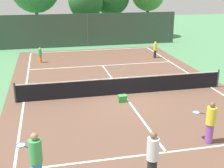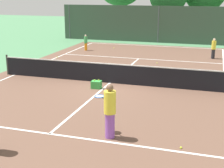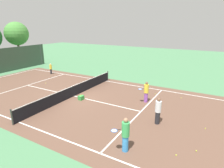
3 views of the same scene
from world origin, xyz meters
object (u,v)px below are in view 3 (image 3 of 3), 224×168
at_px(tennis_ball_6, 205,128).
at_px(ball_crate, 81,98).
at_px(player_3, 125,134).
at_px(tennis_ball_0, 176,155).
at_px(player_4, 158,111).
at_px(tennis_ball_1, 155,94).
at_px(tennis_ball_2, 181,98).
at_px(tennis_ball_3, 46,83).
at_px(player_0, 51,69).
at_px(player_1, 146,92).
at_px(tennis_ball_7, 196,151).

bearing_deg(tennis_ball_6, ball_crate, 90.11).
distance_m(player_3, tennis_ball_0, 2.68).
bearing_deg(player_4, tennis_ball_1, 18.68).
bearing_deg(tennis_ball_2, tennis_ball_6, -153.41).
relative_size(tennis_ball_3, tennis_ball_6, 1.00).
bearing_deg(tennis_ball_1, player_0, 87.35).
relative_size(player_1, tennis_ball_2, 26.44).
bearing_deg(tennis_ball_7, player_0, 67.31).
height_order(player_4, tennis_ball_3, player_4).
distance_m(tennis_ball_0, tennis_ball_1, 8.69).
distance_m(player_0, tennis_ball_3, 4.36).
height_order(player_1, tennis_ball_7, player_1).
bearing_deg(tennis_ball_2, player_1, 133.79).
xyz_separation_m(player_1, tennis_ball_6, (-2.24, -4.70, -0.87)).
bearing_deg(player_0, tennis_ball_1, -92.65).
height_order(player_0, player_1, player_1).
bearing_deg(tennis_ball_6, player_1, 64.52).
xyz_separation_m(player_3, tennis_ball_6, (4.37, -3.38, -0.92)).
distance_m(tennis_ball_1, tennis_ball_2, 2.30).
height_order(tennis_ball_1, tennis_ball_3, same).
bearing_deg(player_0, ball_crate, -119.59).
height_order(player_1, ball_crate, player_1).
bearing_deg(player_3, player_4, -9.43).
distance_m(player_3, ball_crate, 7.69).
relative_size(tennis_ball_2, tennis_ball_6, 1.00).
height_order(player_1, player_3, player_3).
bearing_deg(player_0, player_1, -101.60).
height_order(tennis_ball_2, tennis_ball_6, same).
relative_size(tennis_ball_2, tennis_ball_3, 1.00).
bearing_deg(tennis_ball_6, player_4, 106.41).
bearing_deg(player_1, tennis_ball_2, -46.21).
xyz_separation_m(tennis_ball_3, tennis_ball_6, (-1.77, -16.01, 0.00)).
bearing_deg(tennis_ball_0, tennis_ball_2, 8.87).
bearing_deg(player_1, tennis_ball_1, -3.08).
bearing_deg(tennis_ball_2, player_4, 174.58).
height_order(player_4, tennis_ball_2, player_4).
bearing_deg(player_4, ball_crate, 83.34).
bearing_deg(tennis_ball_3, tennis_ball_2, -78.52).
distance_m(player_1, tennis_ball_6, 5.27).
bearing_deg(tennis_ball_6, tennis_ball_3, 83.71).
bearing_deg(tennis_ball_6, player_0, 74.71).
distance_m(ball_crate, tennis_ball_3, 6.58).
bearing_deg(tennis_ball_0, tennis_ball_3, 70.73).
height_order(player_3, ball_crate, player_3).
height_order(player_0, player_3, player_3).
distance_m(player_3, tennis_ball_1, 8.96).
distance_m(player_0, player_4, 17.00).
bearing_deg(ball_crate, tennis_ball_0, -111.78).
xyz_separation_m(player_1, tennis_ball_2, (2.32, -2.42, -0.87)).
height_order(tennis_ball_0, tennis_ball_2, same).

